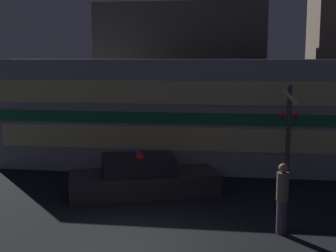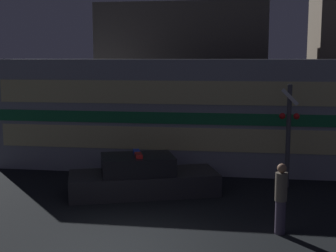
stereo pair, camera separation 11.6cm
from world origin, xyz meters
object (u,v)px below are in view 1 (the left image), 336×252
Objects in this scene: train at (187,114)px; pedestrian at (282,198)px; crossing_signal_near at (288,132)px; police_car at (142,178)px.

pedestrian is (3.03, -6.85, -1.22)m from train.
train is 4.29× the size of crossing_signal_near.
crossing_signal_near is at bearing -1.53° from police_car.
train is 8.37× the size of pedestrian.
train is 2.98× the size of police_car.
train reaches higher than pedestrian.
crossing_signal_near reaches higher than police_car.
pedestrian is 0.51× the size of crossing_signal_near.
pedestrian reaches higher than police_car.
crossing_signal_near is at bearing 82.29° from pedestrian.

